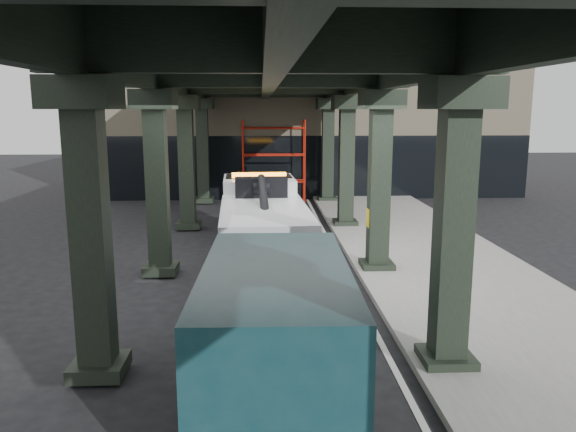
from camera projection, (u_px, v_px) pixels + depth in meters
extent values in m
plane|color=black|center=(288.00, 297.00, 13.68)|extent=(90.00, 90.00, 0.00)
cube|color=gray|center=(443.00, 268.00, 15.84)|extent=(5.00, 40.00, 0.15)
cube|color=silver|center=(345.00, 272.00, 15.72)|extent=(0.12, 38.00, 0.01)
cube|color=black|center=(453.00, 230.00, 9.41)|extent=(0.55, 0.55, 5.00)
cube|color=black|center=(461.00, 93.00, 8.99)|extent=(1.10, 1.10, 0.50)
cube|color=black|center=(446.00, 359.00, 9.85)|extent=(0.90, 0.90, 0.24)
cube|color=black|center=(379.00, 184.00, 15.30)|extent=(0.55, 0.55, 5.00)
cube|color=black|center=(382.00, 100.00, 14.88)|extent=(1.10, 1.10, 0.50)
cube|color=black|center=(377.00, 266.00, 15.73)|extent=(0.90, 0.90, 0.24)
cube|color=black|center=(346.00, 163.00, 21.19)|extent=(0.55, 0.55, 5.00)
cube|color=black|center=(347.00, 102.00, 20.76)|extent=(1.10, 1.10, 0.50)
cube|color=black|center=(345.00, 223.00, 21.62)|extent=(0.90, 0.90, 0.24)
cube|color=black|center=(328.00, 151.00, 27.07)|extent=(0.55, 0.55, 5.00)
cube|color=black|center=(328.00, 104.00, 26.65)|extent=(1.10, 1.10, 0.50)
cube|color=black|center=(327.00, 199.00, 27.51)|extent=(0.90, 0.90, 0.24)
cube|color=black|center=(91.00, 234.00, 9.13)|extent=(0.55, 0.55, 5.00)
cube|color=black|center=(81.00, 93.00, 8.71)|extent=(1.10, 1.10, 0.50)
cube|color=black|center=(100.00, 367.00, 9.57)|extent=(0.90, 0.90, 0.24)
cube|color=black|center=(157.00, 185.00, 15.02)|extent=(0.55, 0.55, 5.00)
cube|color=black|center=(154.00, 99.00, 14.60)|extent=(1.10, 1.10, 0.50)
cube|color=black|center=(161.00, 269.00, 15.45)|extent=(0.90, 0.90, 0.24)
cube|color=black|center=(187.00, 164.00, 20.91)|extent=(0.55, 0.55, 5.00)
cube|color=black|center=(184.00, 102.00, 20.48)|extent=(1.10, 1.10, 0.50)
cube|color=black|center=(189.00, 225.00, 21.34)|extent=(0.90, 0.90, 0.24)
cube|color=black|center=(203.00, 152.00, 26.79)|extent=(0.55, 0.55, 5.00)
cube|color=black|center=(202.00, 104.00, 26.37)|extent=(1.10, 1.10, 0.50)
cube|color=black|center=(204.00, 200.00, 27.23)|extent=(0.90, 0.90, 0.24)
cube|color=black|center=(383.00, 69.00, 14.73)|extent=(0.35, 32.00, 1.10)
cube|color=black|center=(152.00, 68.00, 14.45)|extent=(0.35, 32.00, 1.10)
cube|color=black|center=(269.00, 68.00, 14.59)|extent=(0.35, 32.00, 1.10)
cube|color=black|center=(268.00, 40.00, 14.46)|extent=(7.40, 32.00, 0.30)
cube|color=#C6B793|center=(306.00, 118.00, 32.65)|extent=(22.00, 10.00, 8.00)
cylinder|color=red|center=(243.00, 160.00, 27.86)|extent=(0.08, 0.08, 4.00)
cylinder|color=red|center=(243.00, 162.00, 27.07)|extent=(0.08, 0.08, 4.00)
cylinder|color=red|center=(304.00, 160.00, 28.00)|extent=(0.08, 0.08, 4.00)
cylinder|color=red|center=(305.00, 162.00, 27.21)|extent=(0.08, 0.08, 4.00)
cylinder|color=red|center=(274.00, 180.00, 28.12)|extent=(3.00, 0.08, 0.08)
cylinder|color=red|center=(274.00, 154.00, 27.87)|extent=(3.00, 0.08, 0.08)
cylinder|color=red|center=(273.00, 128.00, 27.63)|extent=(3.00, 0.08, 0.08)
cube|color=black|center=(263.00, 246.00, 15.98)|extent=(1.28, 7.20, 0.24)
cube|color=white|center=(259.00, 204.00, 18.21)|extent=(2.35, 2.39, 1.72)
cube|color=white|center=(258.00, 213.00, 19.28)|extent=(2.27, 0.77, 0.86)
cube|color=black|center=(259.00, 188.00, 18.36)|extent=(2.16, 1.34, 0.81)
cube|color=white|center=(265.00, 233.00, 14.79)|extent=(2.51, 4.88, 1.34)
cube|color=orange|center=(259.00, 175.00, 17.85)|extent=(1.73, 0.35, 0.15)
cube|color=black|center=(261.00, 187.00, 16.48)|extent=(1.55, 0.64, 0.57)
cylinder|color=black|center=(264.00, 205.00, 14.85)|extent=(0.38, 3.35, 1.28)
cube|color=black|center=(271.00, 298.00, 12.59)|extent=(0.35, 1.35, 0.17)
cube|color=black|center=(273.00, 310.00, 11.94)|extent=(1.54, 0.31, 0.17)
cylinder|color=black|center=(227.00, 231.00, 18.58)|extent=(0.38, 1.07, 1.05)
cylinder|color=silver|center=(227.00, 231.00, 18.58)|extent=(0.40, 0.59, 0.58)
cylinder|color=black|center=(290.00, 230.00, 18.77)|extent=(0.38, 1.07, 1.05)
cylinder|color=silver|center=(290.00, 230.00, 18.77)|extent=(0.40, 0.59, 0.58)
cylinder|color=black|center=(226.00, 255.00, 15.49)|extent=(0.38, 1.07, 1.05)
cylinder|color=silver|center=(226.00, 255.00, 15.49)|extent=(0.40, 0.59, 0.58)
cylinder|color=black|center=(301.00, 254.00, 15.69)|extent=(0.38, 1.07, 1.05)
cylinder|color=silver|center=(301.00, 254.00, 15.69)|extent=(0.40, 0.59, 0.58)
cylinder|color=black|center=(225.00, 268.00, 14.28)|extent=(0.38, 1.07, 1.05)
cylinder|color=silver|center=(225.00, 268.00, 14.28)|extent=(0.40, 0.59, 0.58)
cylinder|color=black|center=(307.00, 266.00, 14.47)|extent=(0.38, 1.07, 1.05)
cylinder|color=silver|center=(307.00, 266.00, 14.47)|extent=(0.40, 0.59, 0.58)
cube|color=#123A41|center=(276.00, 296.00, 10.87)|extent=(2.06, 1.14, 0.89)
cube|color=#123A41|center=(276.00, 331.00, 8.12)|extent=(2.19, 4.51, 1.93)
cube|color=olive|center=(276.00, 370.00, 8.66)|extent=(2.26, 5.60, 0.35)
cube|color=black|center=(276.00, 262.00, 10.33)|extent=(1.94, 0.47, 0.83)
cube|color=black|center=(276.00, 292.00, 8.32)|extent=(2.20, 3.62, 0.54)
cube|color=silver|center=(276.00, 306.00, 11.46)|extent=(1.98, 0.17, 0.30)
cylinder|color=black|center=(225.00, 323.00, 10.90)|extent=(0.30, 0.84, 0.83)
cylinder|color=silver|center=(225.00, 323.00, 10.90)|extent=(0.33, 0.47, 0.46)
cylinder|color=black|center=(327.00, 322.00, 10.94)|extent=(0.30, 0.84, 0.83)
cylinder|color=silver|center=(327.00, 322.00, 10.94)|extent=(0.33, 0.47, 0.46)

